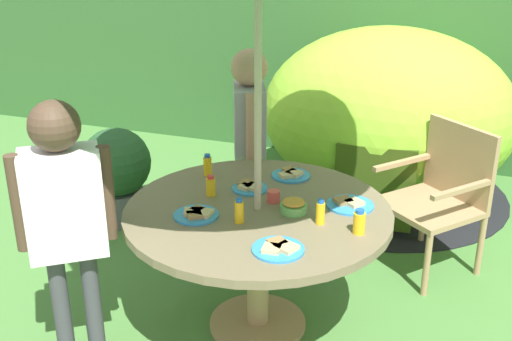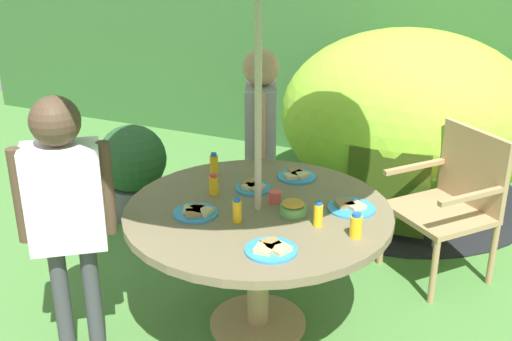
{
  "view_description": "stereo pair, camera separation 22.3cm",
  "coord_description": "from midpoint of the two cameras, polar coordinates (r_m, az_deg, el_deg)",
  "views": [
    {
      "loc": [
        0.97,
        -2.77,
        2.14
      ],
      "look_at": [
        -0.0,
        -0.02,
        0.94
      ],
      "focal_mm": 44.35,
      "sensor_mm": 36.0,
      "label": 1
    },
    {
      "loc": [
        1.18,
        -2.68,
        2.14
      ],
      "look_at": [
        -0.0,
        -0.02,
        0.94
      ],
      "focal_mm": 44.35,
      "sensor_mm": 36.0,
      "label": 2
    }
  ],
  "objects": [
    {
      "name": "child_in_white_shirt",
      "position": [
        3.1,
        -18.9,
        -2.88
      ],
      "size": [
        0.41,
        0.37,
        1.38
      ],
      "rotation": [
        0.0,
        0.0,
        0.64
      ],
      "color": "#3F3F47",
      "rests_on": "ground_plane"
    },
    {
      "name": "juice_bottle_near_left",
      "position": [
        3.01,
        7.21,
        -4.69
      ],
      "size": [
        0.06,
        0.06,
        0.12
      ],
      "color": "yellow",
      "rests_on": "garden_table"
    },
    {
      "name": "juice_bottle_mid_left",
      "position": [
        3.65,
        -6.14,
        0.42
      ],
      "size": [
        0.05,
        0.05,
        0.13
      ],
      "color": "yellow",
      "rests_on": "garden_table"
    },
    {
      "name": "plate_near_right",
      "position": [
        3.19,
        -7.39,
        -3.95
      ],
      "size": [
        0.23,
        0.23,
        0.03
      ],
      "color": "#338CD8",
      "rests_on": "garden_table"
    },
    {
      "name": "juice_bottle_far_right",
      "position": [
        3.4,
        -5.98,
        -1.43
      ],
      "size": [
        0.05,
        0.05,
        0.12
      ],
      "color": "yellow",
      "rests_on": "garden_table"
    },
    {
      "name": "dome_tent",
      "position": [
        5.03,
        10.5,
        4.93
      ],
      "size": [
        2.12,
        2.12,
        1.35
      ],
      "rotation": [
        0.0,
        0.0,
        0.06
      ],
      "color": "#8CC633",
      "rests_on": "ground_plane"
    },
    {
      "name": "snack_bowl",
      "position": [
        3.2,
        1.42,
        -3.26
      ],
      "size": [
        0.14,
        0.14,
        0.07
      ],
      "color": "#66B259",
      "rests_on": "garden_table"
    },
    {
      "name": "plate_far_left",
      "position": [
        3.3,
        6.54,
        -3.06
      ],
      "size": [
        0.25,
        0.25,
        0.03
      ],
      "color": "#338CD8",
      "rests_on": "garden_table"
    },
    {
      "name": "plate_mid_right",
      "position": [
        2.86,
        -0.21,
        -7.07
      ],
      "size": [
        0.24,
        0.24,
        0.03
      ],
      "color": "#338CD8",
      "rests_on": "garden_table"
    },
    {
      "name": "juice_bottle_front_edge",
      "position": [
        3.09,
        -3.59,
        -3.72
      ],
      "size": [
        0.05,
        0.05,
        0.13
      ],
      "color": "yellow",
      "rests_on": "garden_table"
    },
    {
      "name": "wooden_chair",
      "position": [
        4.09,
        14.89,
        -1.75
      ],
      "size": [
        0.73,
        0.73,
        0.93
      ],
      "rotation": [
        0.0,
        0.0,
        -0.7
      ],
      "color": "tan",
      "rests_on": "ground_plane"
    },
    {
      "name": "potted_plant",
      "position": [
        4.71,
        -13.78,
        -0.07
      ],
      "size": [
        0.5,
        0.5,
        0.71
      ],
      "color": "#595960",
      "rests_on": "ground_plane"
    },
    {
      "name": "child_in_grey_shirt",
      "position": [
        4.07,
        -2.16,
        4.12
      ],
      "size": [
        0.31,
        0.43,
        1.36
      ],
      "rotation": [
        0.0,
        0.0,
        -1.18
      ],
      "color": "navy",
      "rests_on": "ground_plane"
    },
    {
      "name": "garden_table",
      "position": [
        3.31,
        -1.77,
        -5.23
      ],
      "size": [
        1.38,
        1.38,
        0.72
      ],
      "color": "tan",
      "rests_on": "ground_plane"
    },
    {
      "name": "plate_center_back",
      "position": [
        3.64,
        1.39,
        -0.39
      ],
      "size": [
        0.22,
        0.22,
        0.03
      ],
      "color": "#338CD8",
      "rests_on": "garden_table"
    },
    {
      "name": "juice_bottle_center_front",
      "position": [
        3.08,
        3.77,
        -3.83
      ],
      "size": [
        0.04,
        0.04,
        0.13
      ],
      "color": "yellow",
      "rests_on": "garden_table"
    },
    {
      "name": "ground_plane",
      "position": [
        3.63,
        -1.65,
        -13.91
      ],
      "size": [
        10.0,
        10.0,
        0.02
      ],
      "primitive_type": "cube",
      "color": "#477A38"
    },
    {
      "name": "plate_back_edge",
      "position": [
        3.47,
        -2.44,
        -1.54
      ],
      "size": [
        0.2,
        0.2,
        0.03
      ],
      "color": "#338CD8",
      "rests_on": "garden_table"
    },
    {
      "name": "hedge_backdrop",
      "position": [
        6.0,
        9.09,
        12.07
      ],
      "size": [
        9.0,
        0.7,
        2.19
      ],
      "primitive_type": "cube",
      "color": "#33602D",
      "rests_on": "ground_plane"
    },
    {
      "name": "cup_near",
      "position": [
        3.31,
        -0.34,
        -2.36
      ],
      "size": [
        0.07,
        0.07,
        0.06
      ],
      "primitive_type": "cylinder",
      "color": "#E04C47",
      "rests_on": "garden_table"
    }
  ]
}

